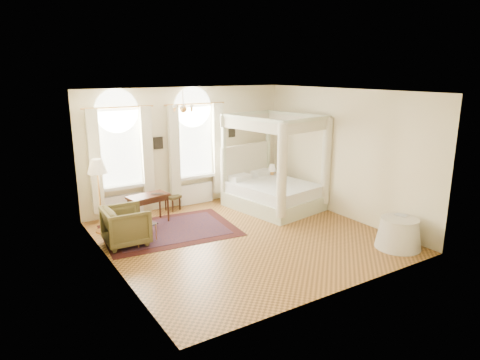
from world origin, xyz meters
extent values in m
plane|color=#AA6F31|center=(0.00, 0.00, 0.00)|extent=(6.00, 6.00, 0.00)
plane|color=#FBEFBE|center=(0.00, 3.00, 1.65)|extent=(6.00, 0.00, 6.00)
plane|color=#FBEFBE|center=(0.00, -3.00, 1.65)|extent=(6.00, 0.00, 6.00)
plane|color=#FBEFBE|center=(-3.00, 0.00, 1.65)|extent=(0.00, 6.00, 6.00)
plane|color=#FBEFBE|center=(3.00, 0.00, 1.65)|extent=(0.00, 6.00, 6.00)
plane|color=white|center=(0.00, 0.00, 3.30)|extent=(6.00, 6.00, 0.00)
cube|color=white|center=(-1.90, 2.97, 1.80)|extent=(1.10, 0.04, 1.90)
cylinder|color=white|center=(-1.90, 2.97, 2.75)|extent=(1.10, 0.04, 1.10)
cube|color=white|center=(-1.90, 2.88, 0.81)|extent=(1.32, 0.24, 0.08)
cube|color=#ECE5C3|center=(-2.57, 2.80, 1.55)|extent=(0.28, 0.14, 2.60)
cube|color=#ECE5C3|center=(-1.23, 2.80, 1.55)|extent=(0.28, 0.14, 2.60)
cube|color=white|center=(-1.90, 2.90, 0.30)|extent=(1.00, 0.12, 0.58)
cube|color=white|center=(0.20, 2.97, 1.80)|extent=(1.10, 0.04, 1.90)
cylinder|color=white|center=(0.20, 2.97, 2.75)|extent=(1.10, 0.04, 1.10)
cube|color=white|center=(0.20, 2.88, 0.81)|extent=(1.32, 0.24, 0.08)
cube|color=#ECE5C3|center=(-0.47, 2.80, 1.55)|extent=(0.28, 0.14, 2.60)
cube|color=#ECE5C3|center=(0.87, 2.80, 1.55)|extent=(0.28, 0.14, 2.60)
cube|color=white|center=(0.20, 2.90, 0.30)|extent=(1.00, 0.12, 0.58)
cylinder|color=#C88C42|center=(-0.90, 1.20, 3.10)|extent=(0.02, 0.02, 0.40)
sphere|color=#C88C42|center=(-0.90, 1.20, 2.88)|extent=(0.16, 0.16, 0.16)
sphere|color=beige|center=(-0.68, 1.20, 2.95)|extent=(0.07, 0.07, 0.07)
sphere|color=beige|center=(-0.79, 1.39, 2.95)|extent=(0.07, 0.07, 0.07)
sphere|color=beige|center=(-1.01, 1.39, 2.95)|extent=(0.07, 0.07, 0.07)
sphere|color=beige|center=(-1.12, 1.20, 2.95)|extent=(0.07, 0.07, 0.07)
sphere|color=beige|center=(-1.01, 1.01, 2.95)|extent=(0.07, 0.07, 0.07)
sphere|color=beige|center=(-0.79, 1.01, 2.95)|extent=(0.07, 0.07, 0.07)
cube|color=black|center=(-0.85, 2.97, 1.85)|extent=(0.26, 0.03, 0.32)
cube|color=black|center=(1.45, 2.97, 1.95)|extent=(0.22, 0.03, 0.26)
cube|color=beige|center=(1.84, 1.40, 0.20)|extent=(2.25, 2.61, 0.40)
cube|color=white|center=(1.84, 1.40, 0.55)|extent=(2.12, 2.48, 0.31)
cube|color=#ECE5C3|center=(1.65, 2.50, 1.00)|extent=(1.87, 0.41, 1.33)
cube|color=beige|center=(0.80, 2.33, 1.27)|extent=(0.12, 0.12, 2.54)
cube|color=beige|center=(2.52, 2.63, 1.27)|extent=(0.12, 0.12, 2.54)
cube|color=beige|center=(1.17, 0.17, 1.27)|extent=(0.12, 0.12, 2.54)
cube|color=beige|center=(2.89, 0.47, 1.27)|extent=(0.12, 0.12, 2.54)
cube|color=beige|center=(1.66, 2.48, 2.54)|extent=(1.87, 0.41, 0.09)
cube|color=beige|center=(2.03, 0.32, 2.54)|extent=(1.87, 0.41, 0.09)
cube|color=beige|center=(0.98, 1.25, 2.54)|extent=(0.48, 2.30, 0.09)
cube|color=beige|center=(2.71, 1.55, 2.54)|extent=(0.48, 2.30, 0.09)
cube|color=#ECE5C3|center=(1.66, 2.48, 2.39)|extent=(1.93, 0.38, 0.31)
cube|color=#ECE5C3|center=(2.03, 0.32, 2.39)|extent=(1.93, 0.38, 0.31)
cube|color=#ECE5C3|center=(0.98, 1.25, 2.39)|extent=(0.45, 2.36, 0.31)
cube|color=#ECE5C3|center=(2.71, 1.55, 2.39)|extent=(0.45, 2.36, 0.31)
cylinder|color=#ECE5C3|center=(1.17, 0.17, 1.38)|extent=(0.24, 0.24, 2.32)
cylinder|color=#ECE5C3|center=(2.89, 0.47, 1.38)|extent=(0.24, 0.24, 2.32)
cube|color=#361A0E|center=(2.50, 2.16, 0.32)|extent=(0.53, 0.50, 0.65)
cylinder|color=#C88C42|center=(2.40, 2.23, 0.74)|extent=(0.11, 0.11, 0.18)
cone|color=beige|center=(2.40, 2.23, 0.92)|extent=(0.26, 0.26, 0.20)
cube|color=#361A0E|center=(-1.55, 2.02, 0.72)|extent=(1.07, 0.67, 0.06)
cube|color=#361A0E|center=(-1.55, 2.02, 0.63)|extent=(0.95, 0.56, 0.10)
cylinder|color=#361A0E|center=(-2.02, 2.14, 0.35)|extent=(0.05, 0.05, 0.70)
cylinder|color=#361A0E|center=(-1.15, 2.28, 0.35)|extent=(0.05, 0.05, 0.70)
cylinder|color=#361A0E|center=(-1.95, 1.75, 0.35)|extent=(0.05, 0.05, 0.70)
cylinder|color=#361A0E|center=(-1.09, 1.89, 0.35)|extent=(0.05, 0.05, 0.70)
imported|color=black|center=(-1.32, 1.98, 0.76)|extent=(0.37, 0.32, 0.03)
cube|color=#423C1C|center=(-0.62, 2.70, 0.38)|extent=(0.47, 0.47, 0.07)
cylinder|color=#361A0E|center=(-0.70, 2.53, 0.17)|extent=(0.04, 0.04, 0.34)
cylinder|color=#361A0E|center=(-0.44, 2.62, 0.17)|extent=(0.04, 0.04, 0.34)
cylinder|color=#361A0E|center=(-0.79, 2.78, 0.17)|extent=(0.04, 0.04, 0.34)
cylinder|color=#361A0E|center=(-0.54, 2.87, 0.17)|extent=(0.04, 0.04, 0.34)
imported|color=#4D4421|center=(-2.43, 1.04, 0.43)|extent=(0.97, 0.95, 0.85)
cube|color=silver|center=(-2.12, 0.94, 0.41)|extent=(0.72, 0.63, 0.02)
cylinder|color=#C88C42|center=(-2.30, 0.68, 0.20)|extent=(0.02, 0.02, 0.41)
cylinder|color=#C88C42|center=(-1.81, 0.88, 0.20)|extent=(0.02, 0.02, 0.41)
cylinder|color=#C88C42|center=(-2.43, 1.00, 0.20)|extent=(0.02, 0.02, 0.41)
cylinder|color=#C88C42|center=(-1.94, 1.20, 0.20)|extent=(0.02, 0.02, 0.41)
cylinder|color=#C88C42|center=(-2.70, 2.09, 0.02)|extent=(0.31, 0.31, 0.03)
cylinder|color=#C88C42|center=(-2.70, 2.09, 0.77)|extent=(0.04, 0.04, 1.55)
cone|color=beige|center=(-2.70, 2.09, 1.60)|extent=(0.45, 0.45, 0.33)
cube|color=#3F110F|center=(-1.31, 1.30, 0.00)|extent=(3.28, 2.51, 0.01)
cube|color=black|center=(-1.31, 1.30, 0.01)|extent=(2.75, 1.98, 0.01)
cone|color=white|center=(2.48, -2.28, 0.31)|extent=(0.97, 0.97, 0.63)
cylinder|color=white|center=(2.48, -2.28, 0.64)|extent=(0.79, 0.79, 0.04)
imported|color=black|center=(2.57, -2.19, 0.67)|extent=(0.25, 0.30, 0.02)
camera|label=1|loc=(-5.02, -7.76, 3.73)|focal=32.00mm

